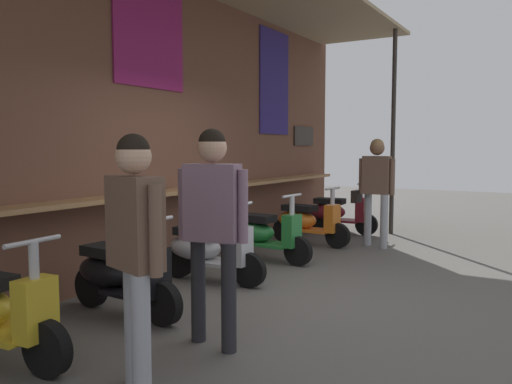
{
  "coord_description": "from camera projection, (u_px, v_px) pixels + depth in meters",
  "views": [
    {
      "loc": [
        -4.94,
        -2.54,
        1.6
      ],
      "look_at": [
        1.1,
        1.05,
        0.99
      ],
      "focal_mm": 36.48,
      "sensor_mm": 36.0,
      "label": 1
    }
  ],
  "objects": [
    {
      "name": "scooter_silver",
      "position": [
        207.0,
        249.0,
        6.18
      ],
      "size": [
        0.46,
        1.4,
        0.97
      ],
      "rotation": [
        0.0,
        0.0,
        -1.53
      ],
      "color": "#B2B5BA",
      "rests_on": "ground_plane"
    },
    {
      "name": "scooter_green",
      "position": [
        262.0,
        233.0,
        7.32
      ],
      "size": [
        0.49,
        1.4,
        0.97
      ],
      "rotation": [
        0.0,
        0.0,
        -1.64
      ],
      "color": "#237533",
      "rests_on": "ground_plane"
    },
    {
      "name": "scooter_maroon",
      "position": [
        336.0,
        213.0,
        9.66
      ],
      "size": [
        0.5,
        1.4,
        0.97
      ],
      "rotation": [
        0.0,
        0.0,
        -1.49
      ],
      "color": "maroon",
      "rests_on": "ground_plane"
    },
    {
      "name": "shopper_browsing",
      "position": [
        212.0,
        212.0,
        4.1
      ],
      "size": [
        0.29,
        0.58,
        1.75
      ],
      "rotation": [
        0.0,
        0.0,
        3.37
      ],
      "color": "#232328",
      "rests_on": "ground_plane"
    },
    {
      "name": "market_stall_facade",
      "position": [
        151.0,
        108.0,
        6.46
      ],
      "size": [
        10.84,
        2.07,
        3.82
      ],
      "color": "brown",
      "rests_on": "ground_plane"
    },
    {
      "name": "ground_plane",
      "position": [
        287.0,
        294.0,
        5.67
      ],
      "size": [
        30.34,
        30.34,
        0.0
      ],
      "primitive_type": "plane",
      "color": "#56544F"
    },
    {
      "name": "shopper_passing",
      "position": [
        135.0,
        236.0,
        3.28
      ],
      "size": [
        0.32,
        0.55,
        1.69
      ],
      "rotation": [
        0.0,
        0.0,
        -0.3
      ],
      "color": "#999EA8",
      "rests_on": "ground_plane"
    },
    {
      "name": "shopper_with_handbag",
      "position": [
        376.0,
        181.0,
        8.3
      ],
      "size": [
        0.29,
        0.67,
        1.74
      ],
      "rotation": [
        0.0,
        0.0,
        3.13
      ],
      "color": "#999EA8",
      "rests_on": "ground_plane"
    },
    {
      "name": "scooter_black",
      "position": [
        119.0,
        274.0,
        4.97
      ],
      "size": [
        0.49,
        1.4,
        0.97
      ],
      "rotation": [
        0.0,
        0.0,
        -1.64
      ],
      "color": "black",
      "rests_on": "ground_plane"
    },
    {
      "name": "scooter_orange",
      "position": [
        306.0,
        221.0,
        8.55
      ],
      "size": [
        0.5,
        1.4,
        0.97
      ],
      "rotation": [
        0.0,
        0.0,
        -1.65
      ],
      "color": "orange",
      "rests_on": "ground_plane"
    }
  ]
}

